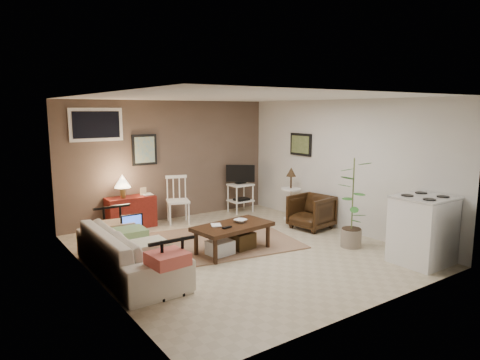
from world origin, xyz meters
TOP-DOWN VIEW (x-y plane):
  - floor at (0.00, 0.00)m, footprint 5.00×5.00m
  - art_back at (-0.55, 2.48)m, footprint 0.50×0.03m
  - art_right at (2.23, 1.05)m, footprint 0.03×0.60m
  - window at (-1.45, 2.48)m, footprint 0.96×0.03m
  - rug at (-0.06, 0.58)m, footprint 2.72×2.32m
  - coffee_table at (-0.16, -0.00)m, footprint 1.31×0.78m
  - sofa at (-1.80, 0.06)m, footprint 0.64×2.18m
  - sofa_pillows at (-1.75, -0.19)m, footprint 0.42×2.07m
  - sofa_end_rails at (-1.67, 0.06)m, footprint 0.59×2.18m
  - laptop at (-1.59, 0.43)m, footprint 0.34×0.24m
  - red_console at (-0.96, 2.27)m, footprint 0.90×0.40m
  - spindle_chair at (-0.05, 2.09)m, footprint 0.53×0.53m
  - tv_stand at (1.50, 2.14)m, footprint 0.51×0.43m
  - side_table at (1.96, 1.03)m, footprint 0.40×0.40m
  - armchair at (1.82, 0.29)m, footprint 0.73×0.77m
  - potted_plant at (1.58, -0.88)m, footprint 0.37×0.37m
  - stove at (1.84, -1.97)m, footprint 0.77×0.71m
  - bowl at (0.03, 0.05)m, footprint 0.20×0.12m
  - book_table at (-0.46, 0.13)m, footprint 0.14×0.08m
  - book_console at (-0.70, 2.27)m, footprint 0.19×0.05m

SIDE VIEW (x-z plane):
  - floor at x=0.00m, z-range 0.00..0.00m
  - rug at x=-0.06m, z-range 0.00..0.02m
  - coffee_table at x=-0.16m, z-range 0.03..0.50m
  - armchair at x=1.82m, z-range 0.00..0.70m
  - red_console at x=-0.96m, z-range -0.16..0.88m
  - sofa_end_rails at x=-1.67m, z-range 0.00..0.73m
  - sofa at x=-1.80m, z-range 0.00..0.85m
  - spindle_chair at x=-0.05m, z-range -0.03..0.90m
  - stove at x=1.84m, z-range 0.00..1.00m
  - sofa_pillows at x=-1.75m, z-range 0.45..0.60m
  - bowl at x=0.03m, z-range 0.44..0.64m
  - book_table at x=-0.46m, z-range 0.44..0.65m
  - tv_stand at x=1.50m, z-range 0.03..1.07m
  - laptop at x=-1.59m, z-range 0.44..0.67m
  - side_table at x=1.96m, z-range 0.13..1.20m
  - book_console at x=-0.70m, z-range 0.60..0.85m
  - potted_plant at x=1.58m, z-range 0.05..1.53m
  - art_back at x=-0.55m, z-range 1.15..1.75m
  - art_right at x=2.23m, z-range 1.29..1.75m
  - window at x=-1.45m, z-range 1.65..2.25m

